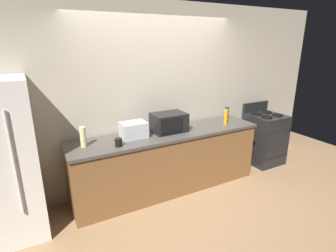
{
  "coord_description": "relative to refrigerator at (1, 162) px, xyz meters",
  "views": [
    {
      "loc": [
        -1.72,
        -2.75,
        2.14
      ],
      "look_at": [
        0.0,
        0.4,
        1.0
      ],
      "focal_mm": 28.44,
      "sensor_mm": 36.0,
      "label": 1
    }
  ],
  "objects": [
    {
      "name": "bottle_wine",
      "position": [
        3.28,
        0.18,
        0.1
      ],
      "size": [
        0.06,
        0.06,
        0.2
      ],
      "primitive_type": "cylinder",
      "color": "#1E3F19",
      "rests_on": "counter_run"
    },
    {
      "name": "ground_plane",
      "position": [
        2.05,
        -0.4,
        -0.9
      ],
      "size": [
        8.0,
        8.0,
        0.0
      ],
      "primitive_type": "plane",
      "color": "#93704C"
    },
    {
      "name": "toaster_oven",
      "position": [
        1.55,
        0.06,
        0.1
      ],
      "size": [
        0.34,
        0.26,
        0.21
      ],
      "primitive_type": "cube",
      "color": "#B7BABF",
      "rests_on": "counter_run"
    },
    {
      "name": "counter_run",
      "position": [
        2.05,
        0.0,
        -0.45
      ],
      "size": [
        2.84,
        0.64,
        0.9
      ],
      "color": "brown",
      "rests_on": "ground_plane"
    },
    {
      "name": "stove_range",
      "position": [
        4.05,
        0.0,
        -0.44
      ],
      "size": [
        0.6,
        0.61,
        1.08
      ],
      "color": "black",
      "rests_on": "ground_plane"
    },
    {
      "name": "refrigerator",
      "position": [
        0.0,
        0.0,
        0.0
      ],
      "size": [
        0.72,
        0.73,
        1.8
      ],
      "color": "white",
      "rests_on": "ground_plane"
    },
    {
      "name": "bottle_dish_soap",
      "position": [
        3.05,
        -0.06,
        0.12
      ],
      "size": [
        0.06,
        0.06,
        0.23
      ],
      "primitive_type": "cylinder",
      "color": "orange",
      "rests_on": "counter_run"
    },
    {
      "name": "microwave",
      "position": [
        2.09,
        0.05,
        0.13
      ],
      "size": [
        0.48,
        0.35,
        0.27
      ],
      "color": "black",
      "rests_on": "counter_run"
    },
    {
      "name": "mug_black",
      "position": [
        1.26,
        -0.16,
        0.05
      ],
      "size": [
        0.09,
        0.09,
        0.1
      ],
      "primitive_type": "cylinder",
      "color": "black",
      "rests_on": "counter_run"
    },
    {
      "name": "back_wall",
      "position": [
        2.05,
        0.41,
        0.45
      ],
      "size": [
        6.4,
        0.1,
        2.7
      ],
      "primitive_type": "cube",
      "color": "#B2A893",
      "rests_on": "ground_plane"
    },
    {
      "name": "bottle_vinegar",
      "position": [
        0.88,
        0.04,
        0.13
      ],
      "size": [
        0.07,
        0.07,
        0.25
      ],
      "primitive_type": "cylinder",
      "color": "beige",
      "rests_on": "counter_run"
    }
  ]
}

